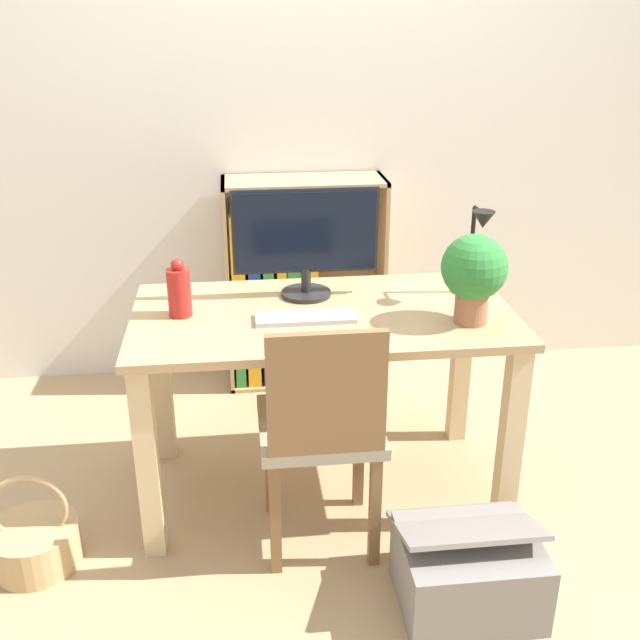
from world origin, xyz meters
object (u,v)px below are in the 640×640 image
Objects in this scene: potted_plant at (474,272)px; storage_box at (468,569)px; desk_lamp at (477,244)px; basket at (34,542)px; monitor at (306,236)px; bookshelf at (280,280)px; keyboard at (305,318)px; chair at (322,427)px; vase at (179,291)px.

potted_plant is 0.94m from storage_box.
potted_plant is (-0.08, -0.22, -0.02)m from desk_lamp.
desk_lamp is at bearing 13.81° from basket.
desk_lamp is 0.78× the size of storage_box.
desk_lamp is at bearing -8.74° from monitor.
desk_lamp is at bearing 75.39° from storage_box.
bookshelf reaches higher than basket.
basket is at bearing -166.19° from desk_lamp.
desk_lamp is 0.97× the size of basket.
bookshelf reaches higher than keyboard.
potted_plant is at bearing 20.58° from chair.
bookshelf is (-0.05, 1.27, 0.04)m from chair.
vase is 1.30m from storage_box.
keyboard is 1.17m from basket.
vase is at bearing 168.18° from keyboard.
desk_lamp is at bearing 34.73° from chair.
potted_plant reaches higher than basket.
monitor is 0.32m from keyboard.
monitor is 0.49m from vase.
potted_plant is 1.28m from bookshelf.
chair is 2.51× the size of basket.
keyboard is 1.66× the size of vase.
monitor is at bearing 149.22° from potted_plant.
storage_box is (-0.19, -0.72, -0.81)m from desk_lamp.
bookshelf is 1.69m from storage_box.
bookshelf is (0.40, 0.90, -0.30)m from vase.
potted_plant reaches higher than vase.
keyboard is at bearing 14.82° from basket.
bookshelf is at bearing 66.06° from vase.
storage_box is (0.47, -1.58, -0.39)m from bookshelf.
keyboard is 1.02× the size of desk_lamp.
storage_box is at bearing -73.56° from bookshelf.
basket is (-0.96, 0.03, -0.40)m from chair.
keyboard is at bearing -96.10° from monitor.
basket is 1.42m from storage_box.
keyboard is at bearing -88.57° from bookshelf.
desk_lamp is (0.60, -0.09, -0.02)m from monitor.
vase is 0.67× the size of potted_plant.
keyboard is 0.80× the size of storage_box.
keyboard reaches higher than storage_box.
monitor is 1.72× the size of potted_plant.
basket is at bearing -153.54° from monitor.
bookshelf is (-0.02, 0.99, -0.22)m from keyboard.
basket is (-0.51, -0.34, -0.74)m from vase.
chair is at bearing -90.14° from monitor.
desk_lamp reaches higher than potted_plant.
monitor reaches higher than vase.
monitor is 1.54× the size of keyboard.
desk_lamp is 0.87m from chair.
potted_plant is at bearing -8.60° from keyboard.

